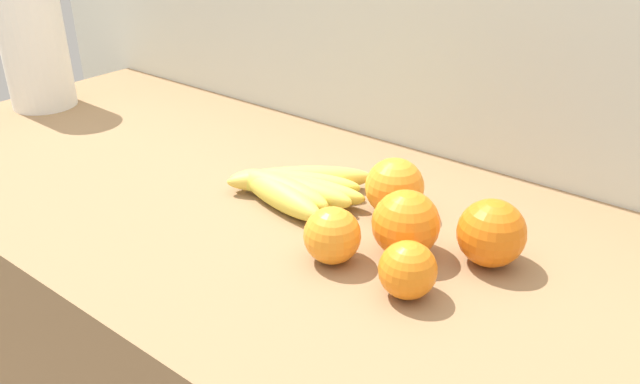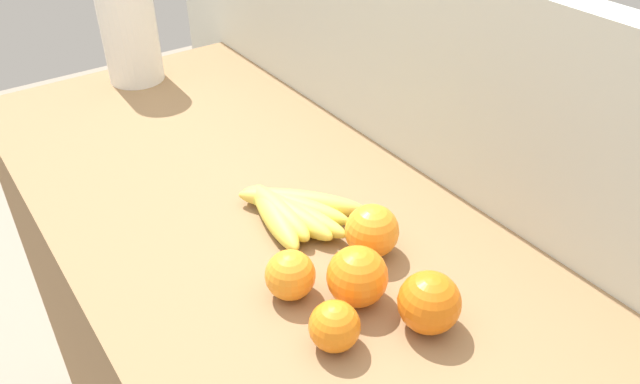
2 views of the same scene
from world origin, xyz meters
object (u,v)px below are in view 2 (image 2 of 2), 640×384
orange_back_right (357,276)px  orange_right (335,326)px  banana_bunch (289,210)px  paper_towel_roll (128,26)px  orange_center (290,275)px  orange_back_left (429,302)px  orange_front (372,231)px

orange_back_right → orange_right: (0.05, -0.07, -0.01)m
banana_bunch → orange_right: size_ratio=3.17×
banana_bunch → paper_towel_roll: size_ratio=0.74×
orange_right → orange_back_right: bearing=123.3°
orange_center → orange_right: 0.11m
orange_back_left → orange_center: size_ratio=1.18×
orange_back_left → paper_towel_roll: size_ratio=0.29×
orange_back_right → orange_right: 0.09m
orange_back_left → orange_back_right: orange_back_right is taller
banana_bunch → orange_center: orange_center is taller
orange_center → paper_towel_roll: bearing=173.3°
paper_towel_roll → orange_back_right: bearing=-1.7°
orange_center → orange_right: orange_center is taller
orange_right → paper_towel_roll: 0.92m
orange_back_left → orange_center: bearing=-143.0°
orange_back_left → orange_back_right: (-0.09, -0.05, 0.00)m
orange_front → orange_back_right: 0.10m
orange_back_left → orange_right: orange_back_left is taller
orange_back_left → orange_front: 0.16m
paper_towel_roll → orange_right: bearing=-6.2°
orange_right → orange_front: bearing=126.9°
orange_front → orange_right: orange_front is taller
paper_towel_roll → orange_back_left: bearing=1.2°
orange_back_right → orange_center: 0.09m
banana_bunch → orange_front: 0.15m
orange_center → orange_front: bearing=92.2°
banana_bunch → orange_back_left: 0.30m
banana_bunch → orange_back_left: bearing=4.8°
orange_center → orange_back_right: bearing=48.4°
orange_back_right → orange_right: orange_back_right is taller
banana_bunch → orange_center: (0.14, -0.09, 0.02)m
orange_center → orange_right: (0.11, -0.00, -0.00)m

